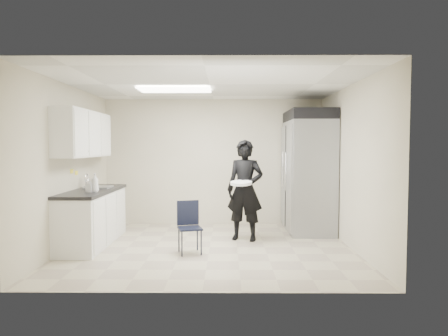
{
  "coord_description": "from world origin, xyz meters",
  "views": [
    {
      "loc": [
        0.27,
        -6.34,
        1.62
      ],
      "look_at": [
        0.23,
        0.2,
        1.27
      ],
      "focal_mm": 32.0,
      "sensor_mm": 36.0,
      "label": 1
    }
  ],
  "objects_px": {
    "commercial_fridge": "(308,176)",
    "folding_chair": "(190,228)",
    "lower_counter": "(93,218)",
    "man_tuxedo": "(245,190)"
  },
  "relations": [
    {
      "from": "man_tuxedo",
      "to": "folding_chair",
      "type": "bearing_deg",
      "value": -117.7
    },
    {
      "from": "lower_counter",
      "to": "folding_chair",
      "type": "distance_m",
      "value": 1.76
    },
    {
      "from": "commercial_fridge",
      "to": "folding_chair",
      "type": "relative_size",
      "value": 2.74
    },
    {
      "from": "lower_counter",
      "to": "man_tuxedo",
      "type": "distance_m",
      "value": 2.59
    },
    {
      "from": "lower_counter",
      "to": "folding_chair",
      "type": "xyz_separation_m",
      "value": [
        1.66,
        -0.56,
        -0.05
      ]
    },
    {
      "from": "lower_counter",
      "to": "commercial_fridge",
      "type": "relative_size",
      "value": 0.9
    },
    {
      "from": "commercial_fridge",
      "to": "folding_chair",
      "type": "xyz_separation_m",
      "value": [
        -2.12,
        -1.64,
        -0.67
      ]
    },
    {
      "from": "commercial_fridge",
      "to": "man_tuxedo",
      "type": "relative_size",
      "value": 1.21
    },
    {
      "from": "lower_counter",
      "to": "man_tuxedo",
      "type": "xyz_separation_m",
      "value": [
        2.54,
        0.31,
        0.44
      ]
    },
    {
      "from": "lower_counter",
      "to": "man_tuxedo",
      "type": "relative_size",
      "value": 1.09
    }
  ]
}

